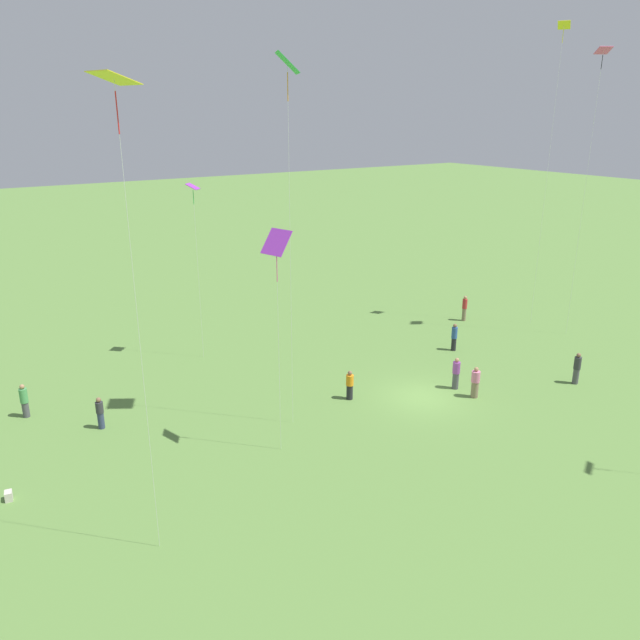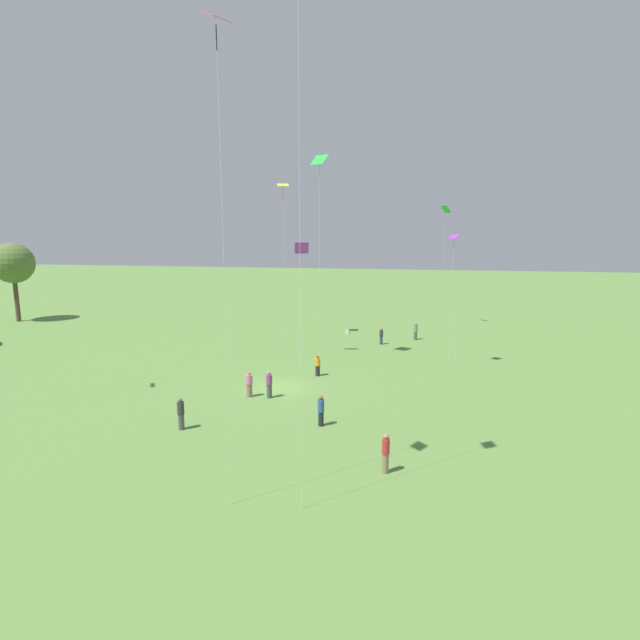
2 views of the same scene
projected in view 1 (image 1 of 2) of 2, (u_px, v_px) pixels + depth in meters
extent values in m
plane|color=#5B843D|center=(423.00, 397.00, 33.83)|extent=(240.00, 240.00, 0.00)
cylinder|color=#847056|center=(475.00, 389.00, 33.71)|extent=(0.55, 0.55, 0.91)
cylinder|color=pink|center=(476.00, 377.00, 33.47)|extent=(0.65, 0.65, 0.61)
sphere|color=#A87A56|center=(476.00, 369.00, 33.34)|extent=(0.24, 0.24, 0.24)
cylinder|color=#232328|center=(454.00, 344.00, 40.40)|extent=(0.43, 0.43, 0.83)
cylinder|color=#2D5193|center=(454.00, 333.00, 40.15)|extent=(0.51, 0.51, 0.74)
sphere|color=brown|center=(455.00, 326.00, 39.99)|extent=(0.24, 0.24, 0.24)
cylinder|color=#847056|center=(464.00, 314.00, 46.17)|extent=(0.37, 0.37, 0.94)
cylinder|color=#B72D2D|center=(465.00, 304.00, 45.90)|extent=(0.44, 0.44, 0.72)
sphere|color=#A87A56|center=(465.00, 298.00, 45.75)|extent=(0.24, 0.24, 0.24)
cylinder|color=#4C4C51|center=(455.00, 381.00, 34.77)|extent=(0.47, 0.47, 0.93)
cylinder|color=purple|center=(456.00, 368.00, 34.52)|extent=(0.56, 0.56, 0.66)
sphere|color=#A87A56|center=(457.00, 360.00, 34.38)|extent=(0.24, 0.24, 0.24)
cylinder|color=#333D5B|center=(101.00, 420.00, 30.40)|extent=(0.35, 0.35, 0.84)
cylinder|color=#333338|center=(99.00, 407.00, 30.18)|extent=(0.41, 0.41, 0.57)
sphere|color=brown|center=(98.00, 400.00, 30.05)|extent=(0.24, 0.24, 0.24)
cylinder|color=#232328|center=(350.00, 392.00, 33.52)|extent=(0.41, 0.41, 0.81)
cylinder|color=orange|center=(350.00, 380.00, 33.30)|extent=(0.48, 0.48, 0.58)
sphere|color=brown|center=(350.00, 373.00, 33.17)|extent=(0.24, 0.24, 0.24)
cylinder|color=#4C4C51|center=(576.00, 376.00, 35.42)|extent=(0.46, 0.46, 0.90)
cylinder|color=#333338|center=(578.00, 363.00, 35.16)|extent=(0.54, 0.54, 0.71)
sphere|color=brown|center=(579.00, 355.00, 35.01)|extent=(0.24, 0.24, 0.24)
cylinder|color=#4C4C51|center=(26.00, 410.00, 31.55)|extent=(0.43, 0.43, 0.80)
cylinder|color=#4C9956|center=(23.00, 396.00, 31.31)|extent=(0.51, 0.51, 0.75)
sphere|color=#A87A56|center=(22.00, 387.00, 31.15)|extent=(0.24, 0.24, 0.24)
cube|color=#E54C99|center=(603.00, 50.00, 37.83)|extent=(1.15, 1.12, 0.41)
cylinder|color=black|center=(602.00, 62.00, 38.04)|extent=(0.04, 0.04, 0.82)
cylinder|color=silver|center=(583.00, 202.00, 40.73)|extent=(0.01, 0.01, 18.28)
cube|color=yellow|center=(564.00, 25.00, 39.48)|extent=(0.96, 0.99, 0.46)
cylinder|color=yellow|center=(563.00, 36.00, 39.68)|extent=(0.04, 0.04, 0.82)
cylinder|color=silver|center=(546.00, 185.00, 42.64)|extent=(0.01, 0.01, 19.96)
cube|color=purple|center=(276.00, 242.00, 25.59)|extent=(1.03, 1.35, 0.98)
cylinder|color=#E54C99|center=(277.00, 266.00, 25.91)|extent=(0.04, 0.04, 1.32)
cylinder|color=silver|center=(279.00, 351.00, 27.11)|extent=(0.01, 0.01, 9.63)
cube|color=yellow|center=(114.00, 78.00, 17.27)|extent=(1.38, 1.41, 0.36)
cylinder|color=red|center=(117.00, 113.00, 17.57)|extent=(0.04, 0.04, 1.15)
cylinder|color=silver|center=(140.00, 341.00, 19.75)|extent=(0.01, 0.01, 15.61)
cube|color=purple|center=(193.00, 186.00, 36.10)|extent=(0.99, 0.99, 0.35)
cylinder|color=green|center=(193.00, 197.00, 36.29)|extent=(0.04, 0.04, 0.80)
cylinder|color=silver|center=(198.00, 275.00, 37.78)|extent=(0.01, 0.01, 10.62)
cube|color=green|center=(287.00, 63.00, 25.82)|extent=(1.34, 1.51, 0.87)
cylinder|color=orange|center=(288.00, 87.00, 26.12)|extent=(0.04, 0.04, 1.14)
cylinder|color=silver|center=(290.00, 259.00, 28.46)|extent=(0.01, 0.01, 16.66)
cube|color=beige|center=(9.00, 496.00, 24.80)|extent=(0.34, 0.44, 0.39)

